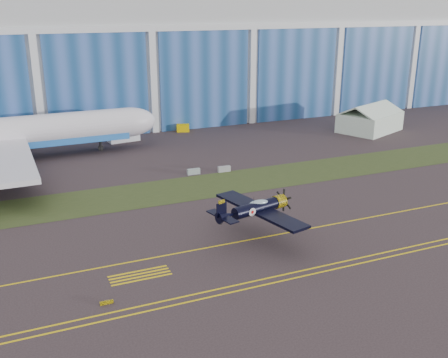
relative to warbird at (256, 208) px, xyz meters
name	(u,v)px	position (x,y,z in m)	size (l,w,h in m)	color
ground	(265,218)	(3.95, 5.12, -3.79)	(260.00, 260.00, 0.00)	#382C2F
grass_median	(222,184)	(3.95, 19.12, -3.77)	(260.00, 10.00, 0.02)	#475128
hangar	(126,49)	(3.95, 76.91, 11.16)	(220.00, 45.70, 30.00)	silver
taxiway_centreline	(285,233)	(3.95, 0.12, -3.78)	(200.00, 0.20, 0.02)	yellow
edge_line_near	(332,270)	(3.95, -9.38, -3.78)	(80.00, 0.20, 0.02)	yellow
edge_line_far	(326,265)	(3.95, -8.38, -3.78)	(80.00, 0.20, 0.02)	yellow
hold_short_ladder	(140,275)	(-14.05, -2.98, -3.78)	(6.00, 2.40, 0.02)	yellow
guard_board_left	(107,302)	(-18.05, -6.88, -3.62)	(1.20, 0.15, 0.35)	yellow
warbird	(256,208)	(0.00, 0.00, 0.00)	(13.84, 15.54, 3.96)	black
tent	(370,117)	(45.01, 37.86, -0.89)	(15.06, 13.28, 5.80)	white
shipping_container	(124,135)	(-3.76, 49.48, -2.53)	(5.83, 2.33, 2.53)	white
tug	(183,128)	(9.31, 52.60, -3.05)	(2.56, 1.60, 1.49)	#EDC300
gse_box	(389,112)	(59.22, 48.89, -2.95)	(2.80, 1.49, 1.68)	#A99EA4
barrier_a	(194,172)	(1.63, 24.92, -3.34)	(2.00, 0.60, 0.90)	#8A9999
barrier_b	(224,169)	(6.51, 24.26, -3.34)	(2.00, 0.60, 0.90)	#96969A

